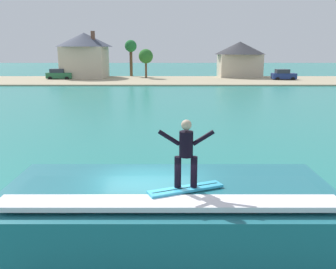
{
  "coord_description": "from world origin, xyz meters",
  "views": [
    {
      "loc": [
        0.51,
        -9.23,
        5.11
      ],
      "look_at": [
        0.53,
        3.8,
        2.09
      ],
      "focal_mm": 39.65,
      "sensor_mm": 36.0,
      "label": 1
    }
  ],
  "objects_px": {
    "car_far_shore": "(283,75)",
    "tree_tall_bare": "(130,48)",
    "surfboard": "(185,189)",
    "surfer": "(186,150)",
    "car_near_shore": "(59,74)",
    "house_with_chimney": "(84,53)",
    "wave_crest": "(168,217)",
    "house_gabled_white": "(239,57)",
    "tree_short_bushy": "(145,57)"
  },
  "relations": [
    {
      "from": "house_with_chimney",
      "to": "house_gabled_white",
      "type": "distance_m",
      "value": 27.31
    },
    {
      "from": "house_with_chimney",
      "to": "house_gabled_white",
      "type": "relative_size",
      "value": 1.08
    },
    {
      "from": "surfer",
      "to": "house_with_chimney",
      "type": "height_order",
      "value": "house_with_chimney"
    },
    {
      "from": "car_near_shore",
      "to": "house_gabled_white",
      "type": "distance_m",
      "value": 31.43
    },
    {
      "from": "car_near_shore",
      "to": "tree_short_bushy",
      "type": "distance_m",
      "value": 14.72
    },
    {
      "from": "car_near_shore",
      "to": "house_with_chimney",
      "type": "bearing_deg",
      "value": 43.97
    },
    {
      "from": "car_far_shore",
      "to": "surfboard",
      "type": "bearing_deg",
      "value": -109.21
    },
    {
      "from": "car_far_shore",
      "to": "tree_short_bushy",
      "type": "distance_m",
      "value": 22.97
    },
    {
      "from": "surfboard",
      "to": "tree_tall_bare",
      "type": "relative_size",
      "value": 0.27
    },
    {
      "from": "wave_crest",
      "to": "house_with_chimney",
      "type": "relative_size",
      "value": 0.86
    },
    {
      "from": "wave_crest",
      "to": "house_gabled_white",
      "type": "bearing_deg",
      "value": 77.74
    },
    {
      "from": "car_far_shore",
      "to": "tree_tall_bare",
      "type": "distance_m",
      "value": 27.02
    },
    {
      "from": "car_far_shore",
      "to": "tree_tall_bare",
      "type": "height_order",
      "value": "tree_tall_bare"
    },
    {
      "from": "car_far_shore",
      "to": "surfer",
      "type": "bearing_deg",
      "value": -109.22
    },
    {
      "from": "surfboard",
      "to": "car_near_shore",
      "type": "distance_m",
      "value": 57.16
    },
    {
      "from": "car_near_shore",
      "to": "house_with_chimney",
      "type": "distance_m",
      "value": 6.09
    },
    {
      "from": "house_with_chimney",
      "to": "tree_tall_bare",
      "type": "relative_size",
      "value": 1.46
    },
    {
      "from": "house_with_chimney",
      "to": "tree_short_bushy",
      "type": "xyz_separation_m",
      "value": [
        10.68,
        -1.51,
        -0.57
      ]
    },
    {
      "from": "car_far_shore",
      "to": "house_gabled_white",
      "type": "height_order",
      "value": "house_gabled_white"
    },
    {
      "from": "wave_crest",
      "to": "house_gabled_white",
      "type": "xyz_separation_m",
      "value": [
        12.77,
        58.77,
        2.73
      ]
    },
    {
      "from": "house_with_chimney",
      "to": "tree_tall_bare",
      "type": "height_order",
      "value": "house_with_chimney"
    },
    {
      "from": "surfboard",
      "to": "car_far_shore",
      "type": "height_order",
      "value": "surfboard"
    },
    {
      "from": "surfer",
      "to": "tree_short_bushy",
      "type": "relative_size",
      "value": 0.32
    },
    {
      "from": "house_with_chimney",
      "to": "tree_short_bushy",
      "type": "distance_m",
      "value": 10.8
    },
    {
      "from": "surfer",
      "to": "car_near_shore",
      "type": "height_order",
      "value": "surfer"
    },
    {
      "from": "car_near_shore",
      "to": "surfer",
      "type": "bearing_deg",
      "value": -71.11
    },
    {
      "from": "house_gabled_white",
      "to": "tree_short_bushy",
      "type": "height_order",
      "value": "house_gabled_white"
    },
    {
      "from": "surfer",
      "to": "surfboard",
      "type": "bearing_deg",
      "value": -89.01
    },
    {
      "from": "car_far_shore",
      "to": "tree_short_bushy",
      "type": "relative_size",
      "value": 0.75
    },
    {
      "from": "surfboard",
      "to": "surfer",
      "type": "height_order",
      "value": "surfer"
    },
    {
      "from": "surfer",
      "to": "car_far_shore",
      "type": "xyz_separation_m",
      "value": [
        18.36,
        52.66,
        -1.89
      ]
    },
    {
      "from": "house_gabled_white",
      "to": "tree_tall_bare",
      "type": "relative_size",
      "value": 1.35
    },
    {
      "from": "wave_crest",
      "to": "surfer",
      "type": "distance_m",
      "value": 2.08
    },
    {
      "from": "tree_short_bushy",
      "to": "surfer",
      "type": "bearing_deg",
      "value": -85.73
    },
    {
      "from": "surfboard",
      "to": "car_near_shore",
      "type": "height_order",
      "value": "surfboard"
    },
    {
      "from": "tree_short_bushy",
      "to": "house_with_chimney",
      "type": "bearing_deg",
      "value": 171.94
    },
    {
      "from": "wave_crest",
      "to": "car_near_shore",
      "type": "relative_size",
      "value": 1.98
    },
    {
      "from": "car_near_shore",
      "to": "house_with_chimney",
      "type": "relative_size",
      "value": 0.43
    },
    {
      "from": "surfer",
      "to": "house_with_chimney",
      "type": "bearing_deg",
      "value": 104.49
    },
    {
      "from": "wave_crest",
      "to": "car_far_shore",
      "type": "relative_size",
      "value": 2.19
    },
    {
      "from": "car_far_shore",
      "to": "car_near_shore",
      "type": "bearing_deg",
      "value": 177.87
    },
    {
      "from": "surfboard",
      "to": "tree_short_bushy",
      "type": "bearing_deg",
      "value": 94.26
    },
    {
      "from": "tree_tall_bare",
      "to": "tree_short_bushy",
      "type": "height_order",
      "value": "tree_tall_bare"
    },
    {
      "from": "car_far_shore",
      "to": "tree_tall_bare",
      "type": "xyz_separation_m",
      "value": [
        -25.5,
        7.82,
        4.26
      ]
    },
    {
      "from": "wave_crest",
      "to": "surfboard",
      "type": "distance_m",
      "value": 1.27
    },
    {
      "from": "wave_crest",
      "to": "car_far_shore",
      "type": "distance_m",
      "value": 55.34
    },
    {
      "from": "car_near_shore",
      "to": "house_gabled_white",
      "type": "relative_size",
      "value": 0.47
    },
    {
      "from": "surfer",
      "to": "car_far_shore",
      "type": "bearing_deg",
      "value": 70.78
    },
    {
      "from": "wave_crest",
      "to": "tree_tall_bare",
      "type": "height_order",
      "value": "tree_tall_bare"
    },
    {
      "from": "house_with_chimney",
      "to": "surfboard",
      "type": "bearing_deg",
      "value": -75.53
    }
  ]
}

